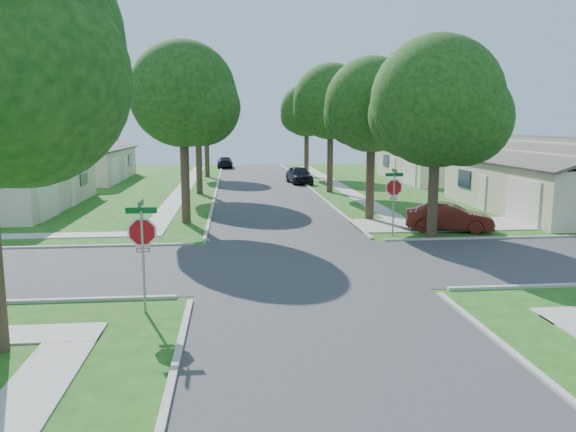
# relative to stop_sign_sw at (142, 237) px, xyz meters

# --- Properties ---
(ground) EXTENTS (100.00, 100.00, 0.00)m
(ground) POSITION_rel_stop_sign_sw_xyz_m (4.70, 4.70, -2.03)
(ground) COLOR #1A5216
(ground) RESTS_ON ground
(road_ns) EXTENTS (7.00, 100.00, 0.02)m
(road_ns) POSITION_rel_stop_sign_sw_xyz_m (4.70, 4.70, -2.03)
(road_ns) COLOR #333335
(road_ns) RESTS_ON ground
(sidewalk_ne) EXTENTS (1.20, 40.00, 0.04)m
(sidewalk_ne) POSITION_rel_stop_sign_sw_xyz_m (10.80, 30.70, -2.01)
(sidewalk_ne) COLOR #9E9B91
(sidewalk_ne) RESTS_ON ground
(sidewalk_nw) EXTENTS (1.20, 40.00, 0.04)m
(sidewalk_nw) POSITION_rel_stop_sign_sw_xyz_m (-1.40, 30.70, -2.01)
(sidewalk_nw) COLOR #9E9B91
(sidewalk_nw) RESTS_ON ground
(driveway) EXTENTS (8.80, 3.60, 0.05)m
(driveway) POSITION_rel_stop_sign_sw_xyz_m (12.60, 11.80, -2.01)
(driveway) COLOR #9E9B91
(driveway) RESTS_ON ground
(stop_sign_sw) EXTENTS (1.05, 0.80, 2.98)m
(stop_sign_sw) POSITION_rel_stop_sign_sw_xyz_m (0.00, 0.00, 0.00)
(stop_sign_sw) COLOR gray
(stop_sign_sw) RESTS_ON ground
(stop_sign_ne) EXTENTS (1.05, 0.80, 2.98)m
(stop_sign_ne) POSITION_rel_stop_sign_sw_xyz_m (9.40, 9.40, 0.00)
(stop_sign_ne) COLOR gray
(stop_sign_ne) RESTS_ON ground
(tree_e_near) EXTENTS (4.97, 4.80, 8.28)m
(tree_e_near) POSITION_rel_stop_sign_sw_xyz_m (9.45, 13.71, 3.61)
(tree_e_near) COLOR #38281C
(tree_e_near) RESTS_ON ground
(tree_e_mid) EXTENTS (5.59, 5.40, 9.21)m
(tree_e_mid) POSITION_rel_stop_sign_sw_xyz_m (9.46, 25.71, 4.22)
(tree_e_mid) COLOR #38281C
(tree_e_mid) RESTS_ON ground
(tree_e_far) EXTENTS (5.17, 5.00, 8.72)m
(tree_e_far) POSITION_rel_stop_sign_sw_xyz_m (9.45, 38.71, 3.95)
(tree_e_far) COLOR #38281C
(tree_e_far) RESTS_ON ground
(tree_w_near) EXTENTS (5.38, 5.20, 8.97)m
(tree_w_near) POSITION_rel_stop_sign_sw_xyz_m (0.06, 13.71, 4.08)
(tree_w_near) COLOR #38281C
(tree_w_near) RESTS_ON ground
(tree_w_mid) EXTENTS (5.80, 5.60, 9.56)m
(tree_w_mid) POSITION_rel_stop_sign_sw_xyz_m (0.06, 25.71, 4.46)
(tree_w_mid) COLOR #38281C
(tree_w_mid) RESTS_ON ground
(tree_w_far) EXTENTS (4.76, 4.60, 8.04)m
(tree_w_far) POSITION_rel_stop_sign_sw_xyz_m (0.05, 38.71, 3.48)
(tree_w_far) COLOR #38281C
(tree_w_far) RESTS_ON ground
(tree_ne_corner) EXTENTS (5.80, 5.60, 8.66)m
(tree_ne_corner) POSITION_rel_stop_sign_sw_xyz_m (11.06, 8.91, 3.56)
(tree_ne_corner) COLOR #38281C
(tree_ne_corner) RESTS_ON ground
(house_ne_near) EXTENTS (8.42, 13.60, 4.23)m
(house_ne_near) POSITION_rel_stop_sign_sw_xyz_m (20.69, 15.70, -0.51)
(house_ne_near) COLOR #BAB093
(house_ne_near) RESTS_ON ground
(house_ne_far) EXTENTS (8.42, 13.60, 4.23)m
(house_ne_far) POSITION_rel_stop_sign_sw_xyz_m (20.69, 33.70, -0.51)
(house_ne_far) COLOR #BAB093
(house_ne_far) RESTS_ON ground
(house_nw_far) EXTENTS (8.42, 13.60, 4.23)m
(house_nw_far) POSITION_rel_stop_sign_sw_xyz_m (-11.29, 36.70, -0.51)
(house_nw_far) COLOR #BAB093
(house_nw_far) RESTS_ON ground
(car_driveway) EXTENTS (4.16, 2.47, 1.29)m
(car_driveway) POSITION_rel_stop_sign_sw_xyz_m (12.29, 10.20, -1.38)
(car_driveway) COLOR #581B12
(car_driveway) RESTS_ON ground
(car_curb_east) EXTENTS (2.15, 4.41, 1.45)m
(car_curb_east) POSITION_rel_stop_sign_sw_xyz_m (7.90, 31.97, -1.30)
(car_curb_east) COLOR black
(car_curb_east) RESTS_ON ground
(car_curb_west) EXTENTS (1.86, 4.35, 1.25)m
(car_curb_west) POSITION_rel_stop_sign_sw_xyz_m (1.50, 49.76, -1.41)
(car_curb_west) COLOR black
(car_curb_west) RESTS_ON ground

